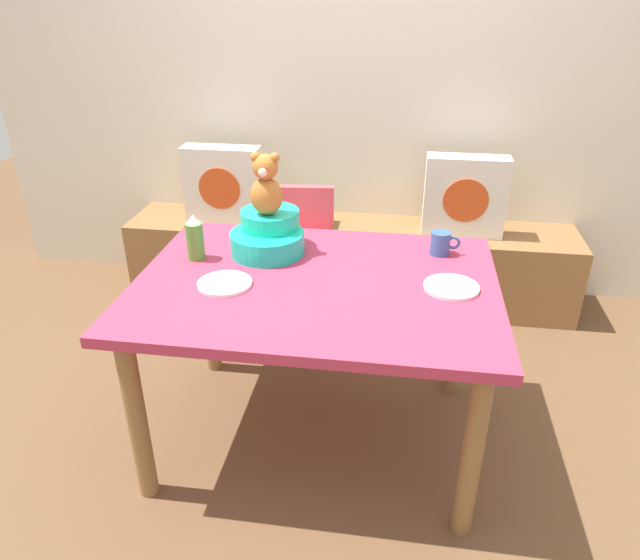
% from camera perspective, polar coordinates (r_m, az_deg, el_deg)
% --- Properties ---
extents(ground_plane, '(8.00, 8.00, 0.00)m').
position_cam_1_polar(ground_plane, '(2.59, -0.34, -14.75)').
color(ground_plane, brown).
extents(back_wall, '(4.40, 0.10, 2.60)m').
position_cam_1_polar(back_wall, '(3.46, 3.68, 20.03)').
color(back_wall, silver).
rests_on(back_wall, ground_plane).
extents(window_bench, '(2.60, 0.44, 0.46)m').
position_cam_1_polar(window_bench, '(3.50, 2.76, 1.80)').
color(window_bench, olive).
rests_on(window_bench, ground_plane).
extents(pillow_floral_left, '(0.44, 0.15, 0.44)m').
position_cam_1_polar(pillow_floral_left, '(3.45, -9.45, 9.16)').
color(pillow_floral_left, white).
rests_on(pillow_floral_left, window_bench).
extents(pillow_floral_right, '(0.44, 0.15, 0.44)m').
position_cam_1_polar(pillow_floral_right, '(3.31, 13.95, 7.94)').
color(pillow_floral_right, white).
rests_on(pillow_floral_right, window_bench).
extents(book_stack, '(0.20, 0.14, 0.10)m').
position_cam_1_polar(book_stack, '(3.41, -0.53, 6.26)').
color(book_stack, '#42B684').
rests_on(book_stack, window_bench).
extents(dining_table, '(1.34, 0.99, 0.74)m').
position_cam_1_polar(dining_table, '(2.21, -0.38, -2.23)').
color(dining_table, '#B73351').
rests_on(dining_table, ground_plane).
extents(highchair, '(0.35, 0.47, 0.79)m').
position_cam_1_polar(highchair, '(3.01, -1.60, 3.51)').
color(highchair, '#D84C59').
rests_on(highchair, ground_plane).
extents(infant_seat_teal, '(0.30, 0.33, 0.16)m').
position_cam_1_polar(infant_seat_teal, '(2.38, -5.08, 4.44)').
color(infant_seat_teal, '#17C6A4').
rests_on(infant_seat_teal, dining_table).
extents(teddy_bear, '(0.13, 0.12, 0.25)m').
position_cam_1_polar(teddy_bear, '(2.31, -5.29, 9.15)').
color(teddy_bear, '#B46E2E').
rests_on(teddy_bear, infant_seat_teal).
extents(ketchup_bottle, '(0.07, 0.07, 0.18)m').
position_cam_1_polar(ketchup_bottle, '(2.35, -12.12, 4.00)').
color(ketchup_bottle, '#4C8C33').
rests_on(ketchup_bottle, dining_table).
extents(coffee_mug, '(0.12, 0.08, 0.09)m').
position_cam_1_polar(coffee_mug, '(2.40, 11.73, 3.55)').
color(coffee_mug, '#335999').
rests_on(coffee_mug, dining_table).
extents(dinner_plate_near, '(0.20, 0.20, 0.01)m').
position_cam_1_polar(dinner_plate_near, '(2.16, -9.28, -0.34)').
color(dinner_plate_near, white).
rests_on(dinner_plate_near, dining_table).
extents(dinner_plate_far, '(0.20, 0.20, 0.01)m').
position_cam_1_polar(dinner_plate_far, '(2.16, 12.71, -0.67)').
color(dinner_plate_far, white).
rests_on(dinner_plate_far, dining_table).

